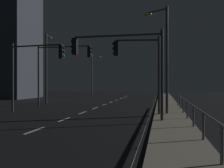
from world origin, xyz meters
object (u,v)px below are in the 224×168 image
traffic_light_near_right (118,56)px  traffic_light_far_center (61,62)px  street_lamp_median (163,49)px  street_lamp_across_street (47,62)px  traffic_light_near_left (138,60)px  street_lamp_corner (93,71)px  traffic_light_far_right (35,63)px

traffic_light_near_right → traffic_light_far_center: traffic_light_far_center is taller
street_lamp_median → street_lamp_across_street: 14.44m
traffic_light_near_right → street_lamp_across_street: size_ratio=0.73×
traffic_light_near_right → traffic_light_near_left: traffic_light_near_left is taller
street_lamp_median → traffic_light_far_center: bearing=149.4°
traffic_light_far_center → street_lamp_corner: (-2.34, 22.38, 0.10)m
traffic_light_far_right → traffic_light_far_center: bearing=87.7°
street_lamp_median → traffic_light_far_right: bearing=177.7°
traffic_light_far_center → street_lamp_median: 10.48m
traffic_light_far_right → street_lamp_corner: (-2.14, 27.35, 0.51)m
traffic_light_far_center → street_lamp_corner: bearing=96.0°
traffic_light_near_right → street_lamp_median: bearing=55.7°
traffic_light_near_left → street_lamp_corner: size_ratio=0.73×
traffic_light_near_right → street_lamp_median: (2.48, 3.64, 0.73)m
traffic_light_far_center → traffic_light_far_right: 4.99m
street_lamp_median → street_lamp_across_street: street_lamp_across_street is taller
street_lamp_corner → traffic_light_near_right: bearing=-74.2°
traffic_light_far_right → traffic_light_near_left: bearing=-8.8°
traffic_light_far_right → street_lamp_corner: street_lamp_corner is taller
traffic_light_far_center → street_lamp_across_street: (-2.65, 3.18, 0.24)m
traffic_light_near_right → traffic_light_far_right: (-6.74, 4.00, -0.01)m
traffic_light_near_left → street_lamp_median: street_lamp_median is taller
traffic_light_near_left → street_lamp_median: bearing=27.3°
traffic_light_near_left → traffic_light_far_right: traffic_light_near_left is taller
traffic_light_far_right → street_lamp_median: size_ratio=0.73×
traffic_light_near_right → traffic_light_far_right: bearing=149.3°
traffic_light_near_right → street_lamp_corner: 32.59m
traffic_light_far_center → street_lamp_across_street: 4.15m
traffic_light_near_left → street_lamp_across_street: bearing=137.2°
traffic_light_near_right → street_lamp_corner: (-8.87, 31.35, 0.50)m
traffic_light_near_left → street_lamp_across_street: street_lamp_across_street is taller
traffic_light_near_left → traffic_light_far_right: 7.73m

